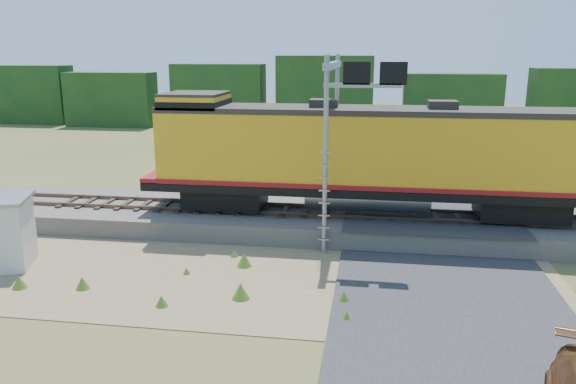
# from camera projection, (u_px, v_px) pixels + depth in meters

# --- Properties ---
(ground) EXTENTS (140.00, 140.00, 0.00)m
(ground) POSITION_uv_depth(u_px,v_px,m) (230.00, 282.00, 18.61)
(ground) COLOR #475123
(ground) RESTS_ON ground
(ballast) EXTENTS (70.00, 5.00, 0.80)m
(ballast) POSITION_uv_depth(u_px,v_px,m) (264.00, 219.00, 24.27)
(ballast) COLOR slate
(ballast) RESTS_ON ground
(rails) EXTENTS (70.00, 1.54, 0.16)m
(rails) POSITION_uv_depth(u_px,v_px,m) (264.00, 208.00, 24.15)
(rails) COLOR brown
(rails) RESTS_ON ballast
(dirt_shoulder) EXTENTS (26.00, 8.00, 0.03)m
(dirt_shoulder) POSITION_uv_depth(u_px,v_px,m) (177.00, 272.00, 19.38)
(dirt_shoulder) COLOR #8C7754
(dirt_shoulder) RESTS_ON ground
(road) EXTENTS (7.00, 66.00, 0.86)m
(road) POSITION_uv_depth(u_px,v_px,m) (444.00, 284.00, 18.26)
(road) COLOR #38383A
(road) RESTS_ON ground
(tree_line_north) EXTENTS (130.00, 3.00, 6.50)m
(tree_line_north) POSITION_uv_depth(u_px,v_px,m) (328.00, 99.00, 54.31)
(tree_line_north) COLOR #173B15
(tree_line_north) RESTS_ON ground
(weed_clumps) EXTENTS (15.00, 6.20, 0.56)m
(weed_clumps) POSITION_uv_depth(u_px,v_px,m) (131.00, 275.00, 19.23)
(weed_clumps) COLOR #436E1F
(weed_clumps) RESTS_ON ground
(locomotive) EXTENTS (18.69, 2.85, 4.82)m
(locomotive) POSITION_uv_depth(u_px,v_px,m) (362.00, 155.00, 22.95)
(locomotive) COLOR black
(locomotive) RESTS_ON rails
(shed) EXTENTS (2.72, 2.72, 2.52)m
(shed) POSITION_uv_depth(u_px,v_px,m) (0.00, 232.00, 19.67)
(shed) COLOR silver
(shed) RESTS_ON ground
(signal_gantry) EXTENTS (2.91, 6.20, 7.33)m
(signal_gantry) POSITION_uv_depth(u_px,v_px,m) (341.00, 103.00, 21.92)
(signal_gantry) COLOR gray
(signal_gantry) RESTS_ON ground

